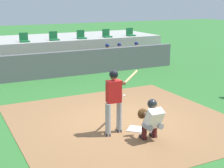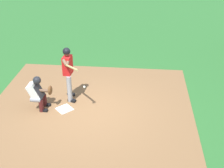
# 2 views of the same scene
# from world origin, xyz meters

# --- Properties ---
(ground_plane) EXTENTS (80.00, 80.00, 0.00)m
(ground_plane) POSITION_xyz_m (0.00, 0.00, 0.00)
(ground_plane) COLOR #2D6B2D
(dirt_infield) EXTENTS (6.40, 6.40, 0.01)m
(dirt_infield) POSITION_xyz_m (0.00, 0.00, 0.01)
(dirt_infield) COLOR olive
(dirt_infield) RESTS_ON ground
(home_plate) EXTENTS (0.62, 0.62, 0.02)m
(home_plate) POSITION_xyz_m (0.00, -0.80, 0.02)
(home_plate) COLOR white
(home_plate) RESTS_ON dirt_infield
(batter_at_plate) EXTENTS (1.34, 0.72, 1.80)m
(batter_at_plate) POSITION_xyz_m (-0.67, -0.77, 1.04)
(batter_at_plate) COLOR #99999E
(batter_at_plate) RESTS_ON ground
(catcher_crouched) EXTENTS (0.49, 1.80, 1.13)m
(catcher_crouched) POSITION_xyz_m (-0.00, -1.56, 0.61)
(catcher_crouched) COLOR gray
(catcher_crouched) RESTS_ON ground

